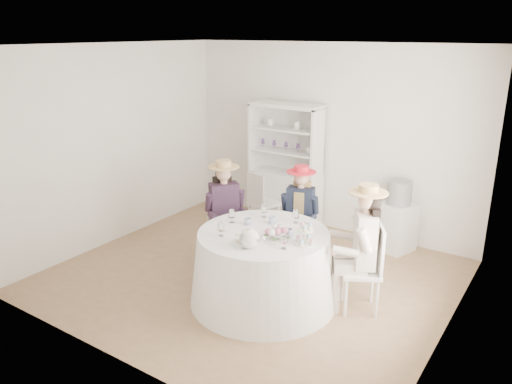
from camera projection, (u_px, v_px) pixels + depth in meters
The scene contains 23 objects.
ground at pixel (251, 276), 6.06m from camera, with size 4.50×4.50×0.00m, color olive.
ceiling at pixel (251, 45), 5.23m from camera, with size 4.50×4.50×0.00m, color white.
wall_back at pixel (329, 139), 7.23m from camera, with size 4.50×4.50×0.00m, color silver.
wall_front at pixel (113, 223), 4.06m from camera, with size 4.50×4.50×0.00m, color silver.
wall_left at pixel (116, 145), 6.83m from camera, with size 4.50×4.50×0.00m, color silver.
wall_right at pixel (459, 206), 4.46m from camera, with size 4.50×4.50×0.00m, color silver.
tea_table at pixel (263, 267), 5.41m from camera, with size 1.60×1.60×0.81m.
hutch at pixel (286, 182), 7.56m from camera, with size 1.24×0.80×1.84m.
side_table at pixel (396, 227), 6.71m from camera, with size 0.42×0.42×0.65m, color silver.
hatbox at pixel (399, 193), 6.56m from camera, with size 0.32×0.32×0.32m, color black.
guest_left at pixel (225, 207), 6.17m from camera, with size 0.58×0.56×1.35m.
guest_mid at pixel (300, 210), 6.18m from camera, with size 0.48×0.52×1.28m.
guest_right at pixel (362, 241), 5.11m from camera, with size 0.60×0.55×1.40m.
spare_chair at pixel (261, 200), 7.28m from camera, with size 0.46×0.46×0.91m.
teacup_a at pixel (248, 222), 5.49m from camera, with size 0.08×0.08×0.06m, color white.
teacup_b at pixel (272, 220), 5.52m from camera, with size 0.08×0.08×0.07m, color white.
teacup_c at pixel (289, 233), 5.17m from camera, with size 0.09×0.09×0.07m, color white.
flower_bowl at pixel (280, 235), 5.14m from camera, with size 0.21×0.21×0.05m, color white.
flower_arrangement at pixel (277, 231), 5.07m from camera, with size 0.19×0.19×0.07m.
table_teapot at pixel (250, 239), 4.90m from camera, with size 0.28×0.20×0.21m.
sandwich_plate at pixel (244, 242), 5.01m from camera, with size 0.26×0.26×0.06m.
cupcake_stand at pixel (305, 237), 4.98m from camera, with size 0.22×0.22×0.21m.
stemware_set at pixel (264, 226), 5.26m from camera, with size 0.96×0.96×0.15m.
Camera 1 is at (3.07, -4.50, 2.85)m, focal length 35.00 mm.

